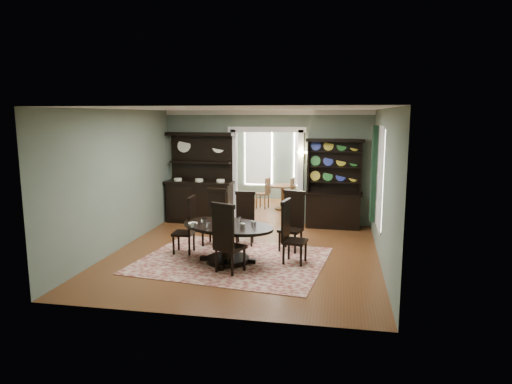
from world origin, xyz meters
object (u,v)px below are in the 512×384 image
sideboard (200,191)px  parlor_table (283,194)px  welsh_dresser (334,196)px  dining_table (228,236)px

sideboard → parlor_table: size_ratio=2.93×
sideboard → parlor_table: (2.00, 1.98, -0.35)m
parlor_table → welsh_dresser: bearing=-51.3°
dining_table → sideboard: size_ratio=0.94×
welsh_dresser → sideboard: bearing=-176.9°
sideboard → welsh_dresser: bearing=3.2°
dining_table → parlor_table: (0.43, 5.23, -0.03)m
welsh_dresser → dining_table: bearing=-118.7°
welsh_dresser → parlor_table: size_ratio=2.76×
sideboard → welsh_dresser: 3.56m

